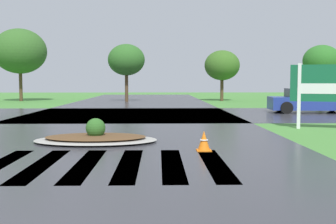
{
  "coord_description": "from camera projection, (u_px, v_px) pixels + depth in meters",
  "views": [
    {
      "loc": [
        1.52,
        -3.28,
        1.73
      ],
      "look_at": [
        1.79,
        8.88,
        0.83
      ],
      "focal_mm": 44.71,
      "sensor_mm": 36.0,
      "label": 1
    }
  ],
  "objects": [
    {
      "name": "background_treeline",
      "position": [
        40.0,
        55.0,
        35.13
      ],
      "size": [
        39.23,
        5.7,
        6.19
      ],
      "color": "#4C3823",
      "rests_on": "ground"
    },
    {
      "name": "estate_billboard",
      "position": [
        333.0,
        86.0,
        14.76
      ],
      "size": [
        2.77,
        1.1,
        2.37
      ],
      "rotation": [
        0.0,
        0.0,
        2.78
      ],
      "color": "white",
      "rests_on": "ground"
    },
    {
      "name": "asphalt_roadway",
      "position": [
        111.0,
        135.0,
        13.33
      ],
      "size": [
        10.76,
        80.0,
        0.01
      ],
      "primitive_type": "cube",
      "color": "#35353A",
      "rests_on": "ground"
    },
    {
      "name": "asphalt_cross_road",
      "position": [
        129.0,
        114.0,
        21.75
      ],
      "size": [
        90.0,
        9.68,
        0.01
      ],
      "primitive_type": "cube",
      "color": "#35353A",
      "rests_on": "ground"
    },
    {
      "name": "median_island",
      "position": [
        96.0,
        138.0,
        11.86
      ],
      "size": [
        3.48,
        2.14,
        0.68
      ],
      "color": "#9E9B93",
      "rests_on": "ground"
    },
    {
      "name": "crosswalk_stripes",
      "position": [
        86.0,
        164.0,
        8.66
      ],
      "size": [
        5.85,
        3.55,
        0.01
      ],
      "color": "white",
      "rests_on": "ground"
    },
    {
      "name": "traffic_cone",
      "position": [
        204.0,
        142.0,
        10.33
      ],
      "size": [
        0.36,
        0.36,
        0.5
      ],
      "color": "orange",
      "rests_on": "ground"
    },
    {
      "name": "car_silver_hatch",
      "position": [
        309.0,
        101.0,
        22.87
      ],
      "size": [
        4.49,
        2.34,
        1.32
      ],
      "rotation": [
        0.0,
        0.0,
        -0.07
      ],
      "color": "navy",
      "rests_on": "ground"
    }
  ]
}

